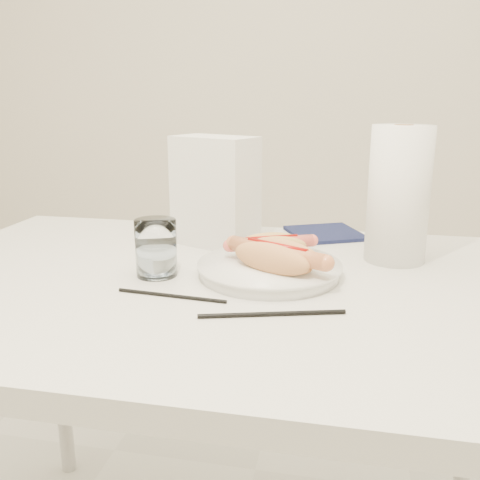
% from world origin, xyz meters
% --- Properties ---
extents(table, '(1.20, 0.80, 0.75)m').
position_xyz_m(table, '(0.00, 0.00, 0.69)').
color(table, silver).
rests_on(table, ground).
extents(plate, '(0.27, 0.27, 0.02)m').
position_xyz_m(plate, '(0.09, 0.04, 0.76)').
color(plate, white).
rests_on(plate, table).
extents(hotdog_left, '(0.16, 0.11, 0.04)m').
position_xyz_m(hotdog_left, '(0.09, 0.09, 0.79)').
color(hotdog_left, '#E3AA5B').
rests_on(hotdog_left, plate).
extents(hotdog_right, '(0.19, 0.14, 0.05)m').
position_xyz_m(hotdog_right, '(0.11, 0.01, 0.80)').
color(hotdog_right, '#E39758').
rests_on(hotdog_right, plate).
extents(water_glass, '(0.07, 0.07, 0.10)m').
position_xyz_m(water_glass, '(-0.11, -0.00, 0.80)').
color(water_glass, silver).
rests_on(water_glass, table).
extents(chopstick_near, '(0.19, 0.02, 0.01)m').
position_xyz_m(chopstick_near, '(-0.05, -0.10, 0.75)').
color(chopstick_near, black).
rests_on(chopstick_near, table).
extents(chopstick_far, '(0.22, 0.07, 0.01)m').
position_xyz_m(chopstick_far, '(0.12, -0.14, 0.75)').
color(chopstick_far, black).
rests_on(chopstick_far, table).
extents(napkin_box, '(0.20, 0.16, 0.23)m').
position_xyz_m(napkin_box, '(-0.06, 0.22, 0.87)').
color(napkin_box, silver).
rests_on(napkin_box, table).
extents(navy_napkin, '(0.21, 0.21, 0.01)m').
position_xyz_m(navy_napkin, '(0.18, 0.35, 0.75)').
color(navy_napkin, '#13183B').
rests_on(navy_napkin, table).
extents(paper_towel_roll, '(0.14, 0.14, 0.26)m').
position_xyz_m(paper_towel_roll, '(0.32, 0.18, 0.88)').
color(paper_towel_roll, white).
rests_on(paper_towel_roll, table).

